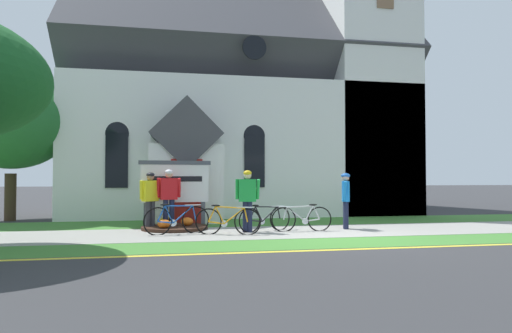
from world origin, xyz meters
TOP-DOWN VIEW (x-y plane):
  - ground at (0.00, 4.00)m, footprint 140.00×140.00m
  - sidewalk_slab at (-1.49, 1.65)m, footprint 32.00×2.79m
  - grass_verge at (-1.49, -0.53)m, footprint 32.00×1.57m
  - church_lawn at (-1.49, 4.37)m, footprint 24.00×2.65m
  - curb_paint_stripe at (-1.49, -1.46)m, footprint 28.00×0.16m
  - church_building at (-0.98, 9.99)m, footprint 14.38×11.10m
  - church_sign at (-4.35, 3.34)m, footprint 2.15×0.25m
  - flower_bed at (-4.36, 2.78)m, footprint 1.90×1.90m
  - bicycle_yellow at (-0.86, 1.69)m, footprint 1.73×0.10m
  - bicycle_black at (-4.30, 1.67)m, footprint 1.73×0.44m
  - bicycle_orange at (-2.99, 1.35)m, footprint 1.69×0.49m
  - bicycle_blue at (-1.87, 1.90)m, footprint 1.60×0.69m
  - cyclist_in_yellow_jersey at (0.55, 1.96)m, footprint 0.35×0.70m
  - cyclist_in_red_jersey at (-5.05, 2.86)m, footprint 0.57×0.46m
  - cyclist_in_green_jersey at (-2.40, 1.73)m, footprint 0.64×0.36m
  - cyclist_in_orange_jersey at (-4.53, 2.89)m, footprint 0.68×0.31m
  - roadside_conifer at (5.01, 10.57)m, footprint 3.90×3.90m
  - yard_deciduous_tree at (-10.01, 6.47)m, footprint 3.94×3.94m

SIDE VIEW (x-z plane):
  - ground at x=0.00m, z-range 0.00..0.00m
  - curb_paint_stripe at x=-1.49m, z-range 0.00..0.01m
  - grass_verge at x=-1.49m, z-range 0.00..0.01m
  - church_lawn at x=-1.49m, z-range 0.00..0.01m
  - sidewalk_slab at x=-1.49m, z-range 0.00..0.01m
  - flower_bed at x=-4.36m, z-range -0.09..0.25m
  - bicycle_blue at x=-1.87m, z-range -0.03..0.74m
  - bicycle_yellow at x=-0.86m, z-range -0.03..0.75m
  - bicycle_orange at x=-2.99m, z-range -0.04..0.77m
  - bicycle_black at x=-4.30m, z-range -0.03..0.80m
  - cyclist_in_yellow_jersey at x=0.55m, z-range 0.13..1.76m
  - cyclist_in_red_jersey at x=-5.05m, z-range 0.14..1.79m
  - cyclist_in_green_jersey at x=-2.40m, z-range 0.15..1.85m
  - cyclist_in_orange_jersey at x=-4.53m, z-range 0.16..1.90m
  - church_sign at x=-4.35m, z-range 0.32..2.33m
  - yard_deciduous_tree at x=-10.01m, z-range 0.89..5.91m
  - roadside_conifer at x=5.01m, z-range 1.02..8.34m
  - church_building at x=-0.98m, z-range -1.55..11.17m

